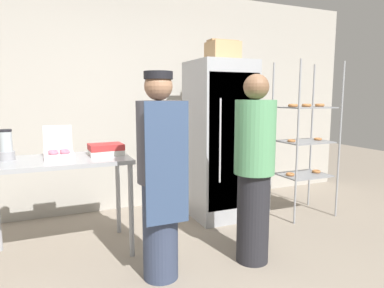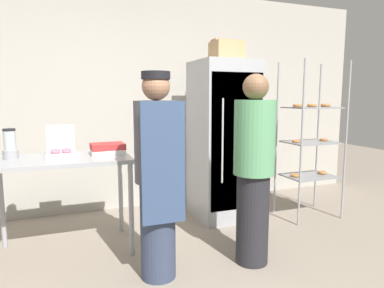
{
  "view_description": "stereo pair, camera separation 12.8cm",
  "coord_description": "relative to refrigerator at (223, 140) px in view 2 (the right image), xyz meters",
  "views": [
    {
      "loc": [
        -1.09,
        -1.94,
        1.42
      ],
      "look_at": [
        0.09,
        0.81,
        1.0
      ],
      "focal_mm": 32.0,
      "sensor_mm": 36.0,
      "label": 1
    },
    {
      "loc": [
        -0.97,
        -1.99,
        1.42
      ],
      "look_at": [
        0.09,
        0.81,
        1.0
      ],
      "focal_mm": 32.0,
      "sensor_mm": 36.0,
      "label": 2
    }
  ],
  "objects": [
    {
      "name": "back_wall",
      "position": [
        -0.77,
        0.78,
        0.46
      ],
      "size": [
        6.4,
        0.12,
        2.74
      ],
      "primitive_type": "cube",
      "color": "#ADA89E",
      "rests_on": "ground_plane"
    },
    {
      "name": "refrigerator",
      "position": [
        0.0,
        0.0,
        0.0
      ],
      "size": [
        0.66,
        0.72,
        1.82
      ],
      "color": "#9EA0A5",
      "rests_on": "ground_plane"
    },
    {
      "name": "baking_rack",
      "position": [
        0.96,
        -0.35,
        0.0
      ],
      "size": [
        0.64,
        0.49,
        1.81
      ],
      "color": "#93969B",
      "rests_on": "ground_plane"
    },
    {
      "name": "prep_counter",
      "position": [
        -1.76,
        -0.34,
        -0.13
      ],
      "size": [
        1.18,
        0.67,
        0.88
      ],
      "color": "#9EA0A5",
      "rests_on": "ground_plane"
    },
    {
      "name": "donut_box",
      "position": [
        -1.77,
        -0.33,
        0.01
      ],
      "size": [
        0.25,
        0.24,
        0.29
      ],
      "color": "silver",
      "rests_on": "prep_counter"
    },
    {
      "name": "blender_pitcher",
      "position": [
        -2.18,
        -0.23,
        0.09
      ],
      "size": [
        0.13,
        0.13,
        0.27
      ],
      "color": "#99999E",
      "rests_on": "prep_counter"
    },
    {
      "name": "binder_stack",
      "position": [
        -1.35,
        -0.3,
        0.02
      ],
      "size": [
        0.31,
        0.25,
        0.1
      ],
      "color": "silver",
      "rests_on": "prep_counter"
    },
    {
      "name": "cardboard_storage_box",
      "position": [
        0.05,
        0.05,
        1.02
      ],
      "size": [
        0.35,
        0.29,
        0.24
      ],
      "color": "tan",
      "rests_on": "refrigerator"
    },
    {
      "name": "person_baker",
      "position": [
        -1.08,
        -1.09,
        -0.08
      ],
      "size": [
        0.34,
        0.36,
        1.6
      ],
      "color": "#333D56",
      "rests_on": "ground_plane"
    },
    {
      "name": "person_customer",
      "position": [
        -0.27,
        -1.14,
        -0.09
      ],
      "size": [
        0.34,
        0.34,
        1.6
      ],
      "color": "#232328",
      "rests_on": "ground_plane"
    }
  ]
}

